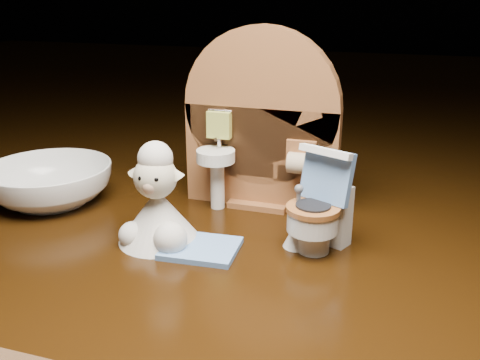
# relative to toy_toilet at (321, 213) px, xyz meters

# --- Properties ---
(backdrop_panel) EXTENTS (0.13, 0.05, 0.15)m
(backdrop_panel) POSITION_rel_toy_toilet_xyz_m (-0.06, 0.06, 0.04)
(backdrop_panel) COLOR brown
(backdrop_panel) RESTS_ON ground
(toy_toilet) EXTENTS (0.04, 0.05, 0.08)m
(toy_toilet) POSITION_rel_toy_toilet_xyz_m (0.00, 0.00, 0.00)
(toy_toilet) COLOR white
(toy_toilet) RESTS_ON ground
(bath_mat) EXTENTS (0.06, 0.05, 0.00)m
(bath_mat) POSITION_rel_toy_toilet_xyz_m (-0.08, -0.03, -0.03)
(bath_mat) COLOR #6690CC
(bath_mat) RESTS_ON ground
(toilet_brush) EXTENTS (0.02, 0.02, 0.05)m
(toilet_brush) POSITION_rel_toy_toilet_xyz_m (-0.02, -0.00, -0.01)
(toilet_brush) COLOR white
(toilet_brush) RESTS_ON ground
(plush_lamb) EXTENTS (0.06, 0.06, 0.08)m
(plush_lamb) POSITION_rel_toy_toilet_xyz_m (-0.11, -0.03, -0.00)
(plush_lamb) COLOR beige
(plush_lamb) RESTS_ON ground
(ceramic_bowl) EXTENTS (0.13, 0.13, 0.03)m
(ceramic_bowl) POSITION_rel_toy_toilet_xyz_m (-0.24, 0.01, -0.01)
(ceramic_bowl) COLOR white
(ceramic_bowl) RESTS_ON ground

